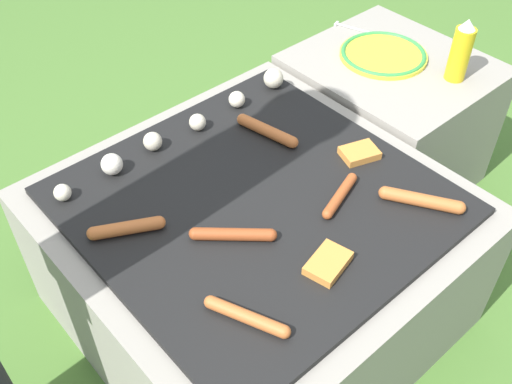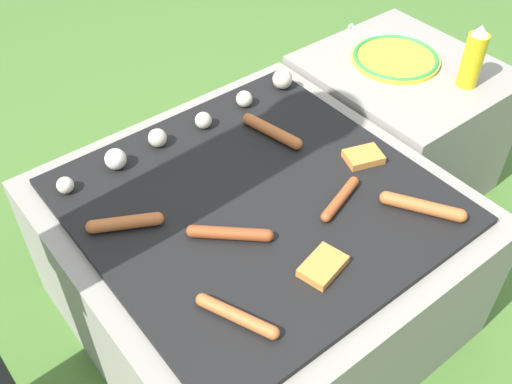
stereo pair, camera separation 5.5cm
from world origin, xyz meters
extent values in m
plane|color=#47702D|center=(0.00, 0.00, 0.00)|extent=(14.00, 14.00, 0.00)
cube|color=gray|center=(0.00, 0.00, 0.21)|extent=(0.89, 0.89, 0.42)
cube|color=black|center=(0.00, 0.00, 0.43)|extent=(0.79, 0.79, 0.02)
cube|color=gray|center=(0.71, 0.16, 0.22)|extent=(0.51, 0.56, 0.44)
cylinder|color=#B7602D|center=(0.18, 0.16, 0.46)|extent=(0.06, 0.16, 0.03)
sphere|color=#B7602D|center=(0.19, 0.08, 0.46)|extent=(0.03, 0.03, 0.03)
sphere|color=#B7602D|center=(0.16, 0.24, 0.46)|extent=(0.03, 0.03, 0.03)
cylinder|color=#93421E|center=(-0.12, -0.06, 0.46)|extent=(0.14, 0.13, 0.03)
sphere|color=#93421E|center=(-0.06, -0.12, 0.46)|extent=(0.03, 0.03, 0.03)
sphere|color=#93421E|center=(-0.18, -0.01, 0.46)|extent=(0.03, 0.03, 0.03)
cylinder|color=#B7602D|center=(-0.29, 0.11, 0.46)|extent=(0.14, 0.09, 0.03)
sphere|color=#B7602D|center=(-0.22, 0.07, 0.46)|extent=(0.03, 0.03, 0.03)
sphere|color=#B7602D|center=(-0.35, 0.14, 0.46)|extent=(0.03, 0.03, 0.03)
cylinder|color=#B7602D|center=(0.27, -0.27, 0.46)|extent=(0.11, 0.16, 0.03)
sphere|color=#B7602D|center=(0.32, -0.34, 0.46)|extent=(0.03, 0.03, 0.03)
sphere|color=#B7602D|center=(0.23, -0.20, 0.46)|extent=(0.03, 0.03, 0.03)
cylinder|color=#A34C23|center=(0.14, -0.13, 0.45)|extent=(0.14, 0.07, 0.02)
sphere|color=#A34C23|center=(0.21, -0.11, 0.45)|extent=(0.02, 0.02, 0.02)
sphere|color=#A34C23|center=(0.08, -0.15, 0.45)|extent=(0.02, 0.02, 0.02)
cylinder|color=#B7602D|center=(-0.24, -0.24, 0.45)|extent=(0.09, 0.16, 0.03)
sphere|color=#B7602D|center=(-0.21, -0.31, 0.45)|extent=(0.03, 0.03, 0.03)
sphere|color=#B7602D|center=(-0.27, -0.17, 0.45)|extent=(0.03, 0.03, 0.03)
cube|color=#D18438|center=(-0.02, -0.25, 0.45)|extent=(0.11, 0.09, 0.02)
cube|color=#D18438|center=(0.30, -0.06, 0.45)|extent=(0.11, 0.09, 0.02)
sphere|color=beige|center=(-0.34, 0.30, 0.46)|extent=(0.04, 0.04, 0.04)
sphere|color=silver|center=(-0.20, 0.30, 0.47)|extent=(0.05, 0.05, 0.05)
sphere|color=beige|center=(-0.08, 0.31, 0.47)|extent=(0.05, 0.05, 0.05)
sphere|color=beige|center=(0.06, 0.30, 0.46)|extent=(0.05, 0.05, 0.05)
sphere|color=beige|center=(0.20, 0.31, 0.46)|extent=(0.05, 0.05, 0.05)
sphere|color=beige|center=(0.34, 0.31, 0.47)|extent=(0.06, 0.06, 0.06)
cylinder|color=yellow|center=(0.71, 0.21, 0.45)|extent=(0.27, 0.27, 0.01)
torus|color=#338C3F|center=(0.71, 0.21, 0.45)|extent=(0.26, 0.26, 0.01)
cylinder|color=gold|center=(0.77, -0.01, 0.52)|extent=(0.06, 0.06, 0.16)
cone|color=white|center=(0.77, -0.01, 0.62)|extent=(0.05, 0.05, 0.03)
cylinder|color=silver|center=(0.78, 0.36, 0.44)|extent=(0.06, 0.17, 0.01)
cube|color=silver|center=(0.75, 0.44, 0.44)|extent=(0.03, 0.02, 0.01)
camera|label=1|loc=(-0.66, -0.75, 1.43)|focal=42.00mm
camera|label=2|loc=(-0.62, -0.79, 1.43)|focal=42.00mm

